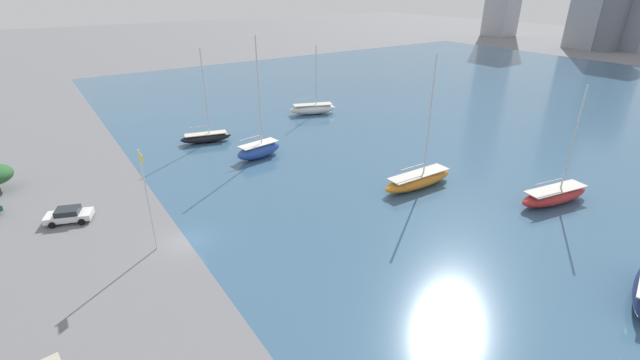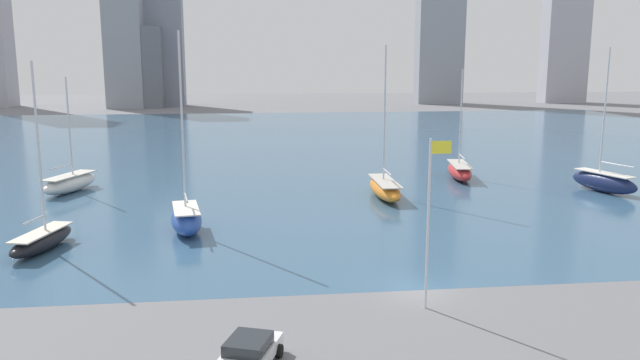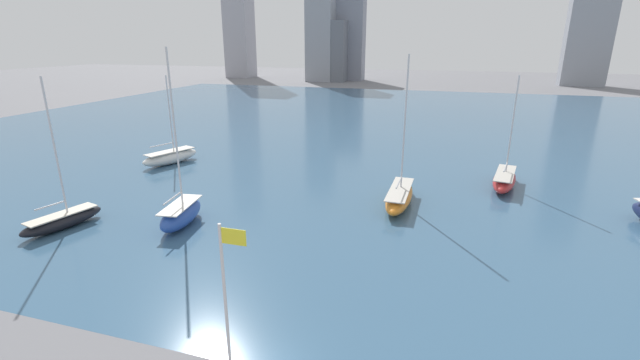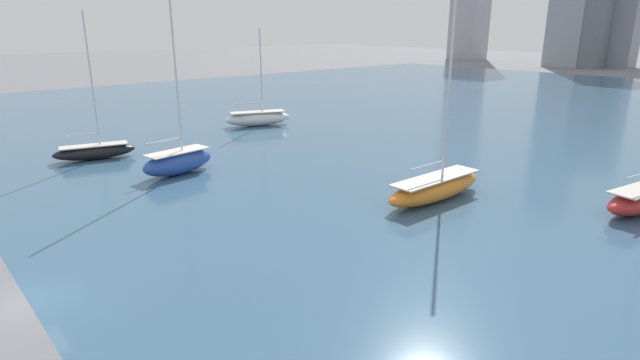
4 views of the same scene
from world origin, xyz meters
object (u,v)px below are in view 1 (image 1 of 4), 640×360
flag_pole (147,197)px  sailboat_orange (418,180)px  sailboat_white (313,109)px  parked_sedan_white (69,215)px  sailboat_red (555,195)px  sailboat_blue (259,150)px  sailboat_black (206,137)px

flag_pole → sailboat_orange: 30.06m
sailboat_white → parked_sedan_white: size_ratio=2.57×
sailboat_white → sailboat_red: bearing=23.8°
sailboat_blue → parked_sedan_white: sailboat_blue is taller
sailboat_blue → sailboat_red: bearing=25.9°
sailboat_black → sailboat_orange: size_ratio=0.90×
flag_pole → sailboat_red: 42.10m
sailboat_orange → sailboat_red: sailboat_orange is taller
sailboat_orange → sailboat_red: (11.34, 9.44, -0.01)m
sailboat_blue → parked_sedan_white: (4.93, -24.09, -0.42)m
sailboat_black → sailboat_blue: size_ratio=0.85×
sailboat_black → sailboat_white: sailboat_black is taller
flag_pole → sailboat_white: bearing=128.8°
sailboat_black → sailboat_red: bearing=45.3°
sailboat_red → parked_sedan_white: sailboat_red is taller
sailboat_white → parked_sedan_white: bearing=-45.4°
sailboat_black → sailboat_white: bearing=113.9°
flag_pole → sailboat_orange: bearing=82.0°
sailboat_blue → parked_sedan_white: size_ratio=3.41×
parked_sedan_white → sailboat_black: bearing=147.2°
sailboat_blue → sailboat_white: 22.94m
flag_pole → sailboat_white: (-29.11, 36.23, -4.33)m
sailboat_blue → flag_pole: bearing=-58.5°
sailboat_white → sailboat_red: 44.68m
flag_pole → parked_sedan_white: (-10.14, -6.01, -4.58)m
sailboat_blue → sailboat_red: sailboat_blue is taller
flag_pole → sailboat_red: size_ratio=0.74×
sailboat_orange → parked_sedan_white: (-14.30, -35.46, -0.24)m
flag_pole → sailboat_orange: (4.16, 29.45, -4.34)m
sailboat_blue → sailboat_white: sailboat_blue is taller
sailboat_black → sailboat_blue: (10.24, 3.85, 0.31)m
sailboat_white → sailboat_blue: bearing=-31.9°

